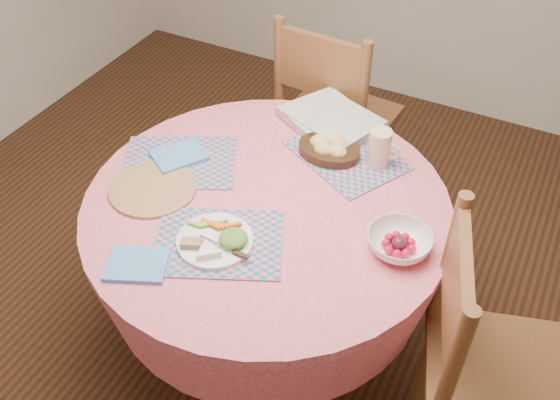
{
  "coord_description": "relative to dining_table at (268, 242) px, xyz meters",
  "views": [
    {
      "loc": [
        0.74,
        -1.34,
        2.16
      ],
      "look_at": [
        0.05,
        0.0,
        0.78
      ],
      "focal_mm": 40.0,
      "sensor_mm": 36.0,
      "label": 1
    }
  ],
  "objects": [
    {
      "name": "ground",
      "position": [
        0.0,
        0.0,
        -0.56
      ],
      "size": [
        4.0,
        4.0,
        0.0
      ],
      "primitive_type": "plane",
      "color": "#331C0F",
      "rests_on": "ground"
    },
    {
      "name": "dining_table",
      "position": [
        0.0,
        0.0,
        0.0
      ],
      "size": [
        1.24,
        1.24,
        0.75
      ],
      "color": "pink",
      "rests_on": "ground"
    },
    {
      "name": "chair_right",
      "position": [
        0.82,
        -0.15,
        -0.01
      ],
      "size": [
        0.58,
        0.59,
        1.04
      ],
      "rotation": [
        0.0,
        0.0,
        1.86
      ],
      "color": "brown",
      "rests_on": "ground"
    },
    {
      "name": "chair_back",
      "position": [
        -0.12,
        0.85,
        -0.02
      ],
      "size": [
        0.5,
        0.48,
        1.03
      ],
      "rotation": [
        0.0,
        0.0,
        3.08
      ],
      "color": "brown",
      "rests_on": "ground"
    },
    {
      "name": "placemat_front",
      "position": [
        -0.04,
        -0.24,
        0.2
      ],
      "size": [
        0.49,
        0.44,
        0.01
      ],
      "primitive_type": "cube",
      "rotation": [
        0.0,
        0.0,
        0.43
      ],
      "color": "#15747B",
      "rests_on": "dining_table"
    },
    {
      "name": "placemat_left",
      "position": [
        -0.38,
        0.04,
        0.2
      ],
      "size": [
        0.49,
        0.45,
        0.01
      ],
      "primitive_type": "cube",
      "rotation": [
        0.0,
        0.0,
        0.47
      ],
      "color": "#15747B",
      "rests_on": "dining_table"
    },
    {
      "name": "placemat_back",
      "position": [
        0.14,
        0.35,
        0.2
      ],
      "size": [
        0.49,
        0.45,
        0.01
      ],
      "primitive_type": "cube",
      "rotation": [
        0.0,
        0.0,
        -0.49
      ],
      "color": "#15747B",
      "rests_on": "dining_table"
    },
    {
      "name": "wicker_trivet",
      "position": [
        -0.37,
        -0.12,
        0.2
      ],
      "size": [
        0.3,
        0.3,
        0.01
      ],
      "primitive_type": "cylinder",
      "color": "olive",
      "rests_on": "dining_table"
    },
    {
      "name": "napkin_near",
      "position": [
        -0.21,
        -0.43,
        0.2
      ],
      "size": [
        0.22,
        0.2,
        0.01
      ],
      "primitive_type": "cube",
      "rotation": [
        0.0,
        0.0,
        0.42
      ],
      "color": "#5189D0",
      "rests_on": "dining_table"
    },
    {
      "name": "napkin_far",
      "position": [
        -0.39,
        0.06,
        0.21
      ],
      "size": [
        0.21,
        0.23,
        0.01
      ],
      "primitive_type": "cube",
      "rotation": [
        0.0,
        0.0,
        1.0
      ],
      "color": "#5189D0",
      "rests_on": "placemat_left"
    },
    {
      "name": "dinner_plate",
      "position": [
        -0.04,
        -0.25,
        0.22
      ],
      "size": [
        0.24,
        0.25,
        0.05
      ],
      "rotation": [
        0.0,
        0.0,
        0.39
      ],
      "color": "white",
      "rests_on": "placemat_front"
    },
    {
      "name": "bread_bowl",
      "position": [
        0.08,
        0.33,
        0.23
      ],
      "size": [
        0.23,
        0.23,
        0.08
      ],
      "color": "black",
      "rests_on": "placemat_back"
    },
    {
      "name": "latte_mug",
      "position": [
        0.26,
        0.36,
        0.27
      ],
      "size": [
        0.12,
        0.08,
        0.14
      ],
      "color": "beige",
      "rests_on": "placemat_back"
    },
    {
      "name": "fruit_bowl",
      "position": [
        0.46,
        -0.01,
        0.22
      ],
      "size": [
        0.25,
        0.25,
        0.06
      ],
      "rotation": [
        0.0,
        0.0,
        -0.28
      ],
      "color": "white",
      "rests_on": "dining_table"
    },
    {
      "name": "newspaper_stack",
      "position": [
        0.01,
        0.5,
        0.22
      ],
      "size": [
        0.43,
        0.4,
        0.04
      ],
      "rotation": [
        0.0,
        0.0,
        -0.52
      ],
      "color": "silver",
      "rests_on": "dining_table"
    }
  ]
}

